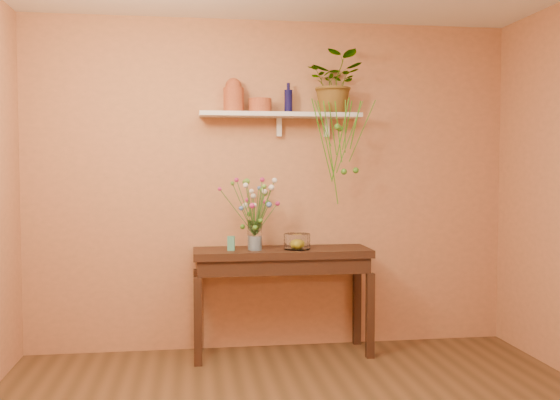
# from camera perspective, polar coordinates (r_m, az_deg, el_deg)

# --- Properties ---
(room) EXTENTS (4.04, 4.04, 2.70)m
(room) POSITION_cam_1_polar(r_m,az_deg,el_deg) (3.15, 3.97, 0.36)
(room) COLOR brown
(room) RESTS_ON ground
(sideboard) EXTENTS (1.40, 0.45, 0.85)m
(sideboard) POSITION_cam_1_polar(r_m,az_deg,el_deg) (4.95, 0.19, -5.94)
(sideboard) COLOR #351F12
(sideboard) RESTS_ON ground
(wall_shelf) EXTENTS (1.30, 0.24, 0.19)m
(wall_shelf) POSITION_cam_1_polar(r_m,az_deg,el_deg) (5.03, 0.16, 7.79)
(wall_shelf) COLOR white
(wall_shelf) RESTS_ON room
(terracotta_jug) EXTENTS (0.21, 0.21, 0.27)m
(terracotta_jug) POSITION_cam_1_polar(r_m,az_deg,el_deg) (5.01, -4.31, 9.55)
(terracotta_jug) COLOR #B0512A
(terracotta_jug) RESTS_ON wall_shelf
(terracotta_pot) EXTENTS (0.21, 0.21, 0.11)m
(terracotta_pot) POSITION_cam_1_polar(r_m,az_deg,el_deg) (5.02, -1.85, 8.70)
(terracotta_pot) COLOR #B0512A
(terracotta_pot) RESTS_ON wall_shelf
(blue_bottle) EXTENTS (0.07, 0.07, 0.24)m
(blue_bottle) POSITION_cam_1_polar(r_m,az_deg,el_deg) (5.07, 0.78, 9.13)
(blue_bottle) COLOR #0E0D3C
(blue_bottle) RESTS_ON wall_shelf
(spider_plant) EXTENTS (0.54, 0.50, 0.49)m
(spider_plant) POSITION_cam_1_polar(r_m,az_deg,el_deg) (5.11, 5.14, 10.70)
(spider_plant) COLOR #3E7920
(spider_plant) RESTS_ON wall_shelf
(plant_fronds) EXTENTS (0.51, 0.35, 0.82)m
(plant_fronds) POSITION_cam_1_polar(r_m,az_deg,el_deg) (4.92, 5.70, 5.23)
(plant_fronds) COLOR #3E7920
(plant_fronds) RESTS_ON wall_shelf
(glass_vase) EXTENTS (0.11, 0.11, 0.23)m
(glass_vase) POSITION_cam_1_polar(r_m,az_deg,el_deg) (4.85, -2.34, -3.47)
(glass_vase) COLOR white
(glass_vase) RESTS_ON sideboard
(bouquet) EXTENTS (0.49, 0.44, 0.45)m
(bouquet) POSITION_cam_1_polar(r_m,az_deg,el_deg) (4.83, -2.26, -0.07)
(bouquet) COLOR #386B28
(bouquet) RESTS_ON glass_vase
(glass_bowl) EXTENTS (0.21, 0.21, 0.12)m
(glass_bowl) POSITION_cam_1_polar(r_m,az_deg,el_deg) (4.89, 1.58, -3.90)
(glass_bowl) COLOR white
(glass_bowl) RESTS_ON sideboard
(lemon) EXTENTS (0.08, 0.08, 0.08)m
(lemon) POSITION_cam_1_polar(r_m,az_deg,el_deg) (4.91, 1.60, -4.04)
(lemon) COLOR yellow
(lemon) RESTS_ON glass_bowl
(carton) EXTENTS (0.06, 0.05, 0.11)m
(carton) POSITION_cam_1_polar(r_m,az_deg,el_deg) (4.84, -4.53, -4.00)
(carton) COLOR teal
(carton) RESTS_ON sideboard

